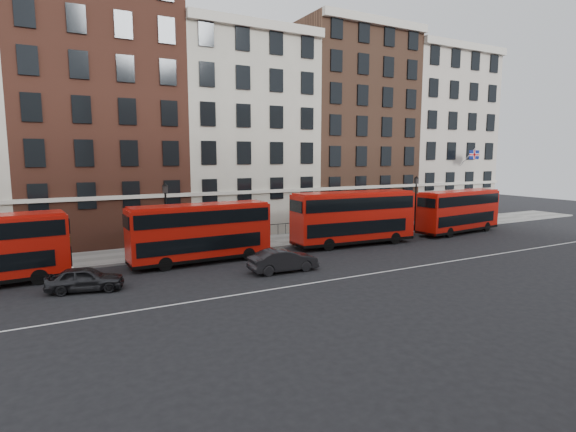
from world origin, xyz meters
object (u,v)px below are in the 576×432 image
bus_d (459,210)px  car_front (283,260)px  bus_b (200,232)px  car_rear (85,279)px  bus_c (353,217)px  traffic_light (491,202)px

bus_d → car_front: bearing=-173.7°
bus_b → bus_d: bearing=-1.8°
car_rear → car_front: bearing=-83.4°
car_rear → bus_d: bearing=-70.4°
bus_b → bus_c: 13.05m
bus_b → car_front: bearing=-52.5°
bus_d → traffic_light: 8.17m
bus_c → car_front: 10.43m
bus_c → bus_d: (12.44, -0.01, -0.20)m
car_rear → car_front: size_ratio=0.89×
bus_c → traffic_light: bus_c is taller
bus_d → traffic_light: bus_d is taller
bus_d → car_front: (-21.53, -4.84, -1.46)m
traffic_light → bus_c: bearing=-173.1°
bus_b → car_front: 6.43m
traffic_light → bus_d: bearing=-162.6°
traffic_light → car_front: bearing=-166.0°
traffic_light → bus_b: bearing=-175.8°
car_rear → traffic_light: traffic_light is taller
bus_b → traffic_light: size_ratio=3.01×
bus_c → bus_b: bearing=-176.6°
bus_d → car_front: bus_d is taller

